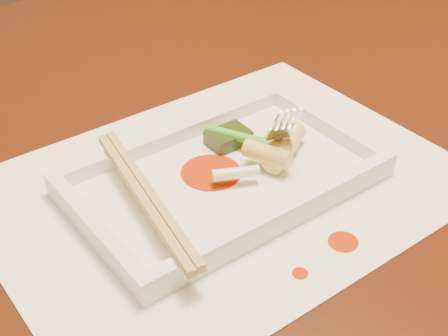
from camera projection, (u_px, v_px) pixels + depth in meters
table at (230, 201)px, 0.69m from camera, size 1.40×0.90×0.75m
placemat at (224, 185)px, 0.55m from camera, size 0.40×0.30×0.00m
sauce_splatter_a at (343, 242)px, 0.49m from camera, size 0.02×0.02×0.00m
sauce_splatter_b at (300, 273)px, 0.46m from camera, size 0.01×0.01×0.00m
plate_base at (224, 181)px, 0.54m from camera, size 0.26×0.16×0.01m
plate_rim_far at (177, 134)px, 0.59m from camera, size 0.26×0.01×0.01m
plate_rim_near at (280, 215)px, 0.49m from camera, size 0.26×0.01×0.01m
plate_rim_left at (95, 228)px, 0.48m from camera, size 0.01×0.14×0.01m
plate_rim_right at (327, 125)px, 0.60m from camera, size 0.01×0.14×0.01m
veg_piece at (228, 137)px, 0.58m from camera, size 0.04×0.03×0.01m
scallion_white at (236, 173)px, 0.53m from camera, size 0.04×0.03×0.01m
scallion_green at (248, 139)px, 0.57m from camera, size 0.05×0.08×0.01m
chopstick_a at (141, 197)px, 0.49m from camera, size 0.04×0.19×0.01m
chopstick_b at (150, 193)px, 0.50m from camera, size 0.04×0.19×0.01m
fork at (276, 71)px, 0.54m from camera, size 0.09×0.10×0.14m
sauce_blob_0 at (211, 172)px, 0.55m from camera, size 0.05×0.05×0.00m
rice_cake_0 at (289, 140)px, 0.57m from camera, size 0.04×0.03×0.02m
rice_cake_1 at (281, 153)px, 0.55m from camera, size 0.05×0.04×0.02m
rice_cake_2 at (267, 154)px, 0.54m from camera, size 0.03×0.05×0.02m
rice_cake_3 at (275, 151)px, 0.56m from camera, size 0.04×0.04×0.02m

